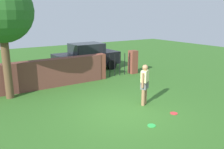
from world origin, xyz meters
The scene contains 8 objects.
ground_plane centered at (0.00, 0.00, 0.00)m, with size 40.00×40.00×0.00m, color #336623.
brick_wall centered at (-1.50, 4.53, 0.69)m, with size 6.14×0.50×1.39m, color brown.
tree centered at (-3.19, 3.93, 3.59)m, with size 2.55×2.55×4.91m.
person centered at (1.14, 0.19, 0.90)m, with size 0.48×0.37×1.62m.
fence_gate centered at (2.82, 4.53, 0.70)m, with size 2.73×0.44×1.40m.
car centered at (2.06, 6.92, 0.86)m, with size 4.24×2.00×1.72m.
frisbee_red centered at (1.46, -1.09, 0.01)m, with size 0.27×0.27×0.02m, color red.
frisbee_green centered at (0.12, -1.37, 0.01)m, with size 0.27×0.27×0.02m, color green.
Camera 1 is at (-4.70, -6.43, 3.46)m, focal length 37.41 mm.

